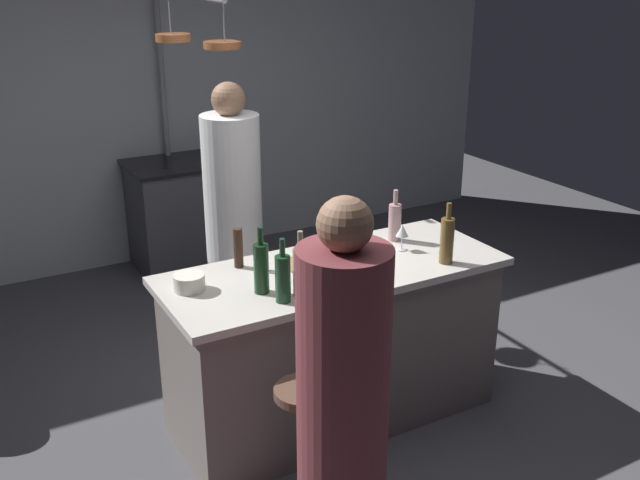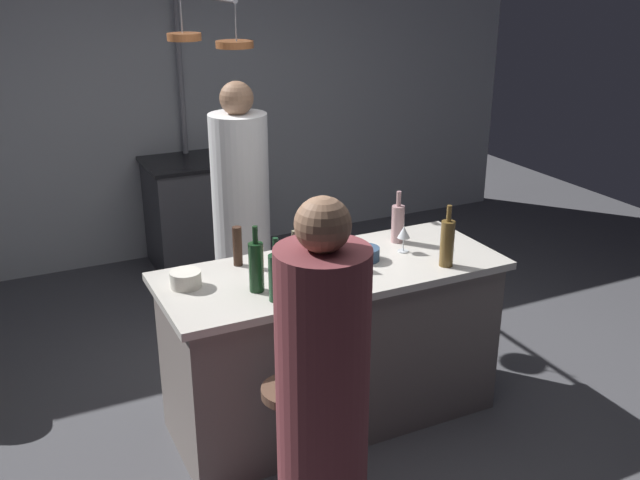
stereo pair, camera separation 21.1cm
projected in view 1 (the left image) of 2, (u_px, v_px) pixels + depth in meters
The scene contains 19 objects.
ground_plane at pixel (333, 415), 4.06m from camera, with size 9.00×9.00×0.00m, color #4C4C51.
back_wall at pixel (158, 102), 5.91m from camera, with size 6.40×0.16×2.60m, color #B2B7BC.
kitchen_island at pixel (334, 344), 3.89m from camera, with size 1.80×0.72×0.90m.
stove_range at pixel (182, 215), 5.89m from camera, with size 0.80×0.64×0.89m.
chef at pixel (234, 228), 4.60m from camera, with size 0.36×0.36×1.71m.
bar_stool_left at pixel (305, 448), 3.18m from camera, with size 0.28×0.28×0.68m.
guest_left at pixel (342, 420), 2.72m from camera, with size 0.35×0.35×1.64m.
overhead_pot_rack at pixel (184, 75), 5.12m from camera, with size 0.58×1.39×2.17m.
cutting_board at pixel (315, 262), 3.77m from camera, with size 0.32×0.22×0.02m, color #997047.
pepper_mill at pixel (238, 248), 3.70m from camera, with size 0.05×0.05×0.21m, color #382319.
wine_bottle_green at pixel (283, 278), 3.32m from camera, with size 0.07×0.07×0.31m.
wine_bottle_rose at pixel (395, 221), 4.06m from camera, with size 0.07×0.07×0.29m.
wine_bottle_amber at pixel (447, 240), 3.75m from camera, with size 0.07×0.07×0.33m.
wine_bottle_red at pixel (261, 267), 3.41m from camera, with size 0.07×0.07×0.33m.
wine_bottle_white at pixel (300, 270), 3.38m from camera, with size 0.07×0.07×0.32m.
wine_glass_near_right_guest at pixel (357, 250), 3.67m from camera, with size 0.07×0.07×0.15m.
wine_glass_near_left_guest at pixel (402, 232), 3.92m from camera, with size 0.07×0.07×0.15m.
mixing_bowl_blue at pixel (365, 253), 3.83m from camera, with size 0.15×0.15×0.07m, color #334C6B.
mixing_bowl_ceramic at pixel (189, 282), 3.46m from camera, with size 0.15×0.15×0.08m, color silver.
Camera 1 is at (-1.74, -2.96, 2.37)m, focal length 40.71 mm.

